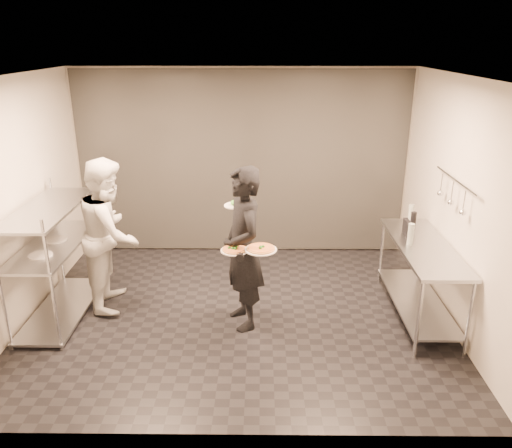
{
  "coord_description": "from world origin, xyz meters",
  "views": [
    {
      "loc": [
        0.28,
        -5.35,
        3.17
      ],
      "look_at": [
        0.23,
        0.19,
        1.1
      ],
      "focal_mm": 35.0,
      "sensor_mm": 36.0,
      "label": 1
    }
  ],
  "objects_px": {
    "bottle_clear": "(411,213)",
    "pizza_plate_far": "(261,249)",
    "chef": "(111,233)",
    "bottle_dark": "(413,221)",
    "prep_counter": "(421,268)",
    "pizza_plate_near": "(235,250)",
    "salad_plate": "(236,204)",
    "pass_rack": "(54,255)",
    "waiter": "(243,249)",
    "bottle_green": "(411,234)",
    "pos_monitor": "(407,228)"
  },
  "relations": [
    {
      "from": "bottle_clear",
      "to": "pizza_plate_far",
      "type": "bearing_deg",
      "value": -147.2
    },
    {
      "from": "chef",
      "to": "bottle_dark",
      "type": "xyz_separation_m",
      "value": [
        3.73,
        0.19,
        0.1
      ]
    },
    {
      "from": "prep_counter",
      "to": "chef",
      "type": "relative_size",
      "value": 0.96
    },
    {
      "from": "pizza_plate_near",
      "to": "salad_plate",
      "type": "relative_size",
      "value": 1.1
    },
    {
      "from": "prep_counter",
      "to": "salad_plate",
      "type": "relative_size",
      "value": 6.55
    },
    {
      "from": "pizza_plate_near",
      "to": "salad_plate",
      "type": "distance_m",
      "value": 0.63
    },
    {
      "from": "pass_rack",
      "to": "pizza_plate_far",
      "type": "height_order",
      "value": "pass_rack"
    },
    {
      "from": "pizza_plate_far",
      "to": "salad_plate",
      "type": "bearing_deg",
      "value": 116.83
    },
    {
      "from": "prep_counter",
      "to": "pizza_plate_near",
      "type": "relative_size",
      "value": 5.95
    },
    {
      "from": "prep_counter",
      "to": "waiter",
      "type": "distance_m",
      "value": 2.13
    },
    {
      "from": "chef",
      "to": "pizza_plate_far",
      "type": "xyz_separation_m",
      "value": [
        1.84,
        -0.75,
        0.13
      ]
    },
    {
      "from": "pizza_plate_near",
      "to": "bottle_green",
      "type": "height_order",
      "value": "bottle_green"
    },
    {
      "from": "waiter",
      "to": "bottle_clear",
      "type": "height_order",
      "value": "waiter"
    },
    {
      "from": "pass_rack",
      "to": "waiter",
      "type": "bearing_deg",
      "value": -5.25
    },
    {
      "from": "bottle_green",
      "to": "pass_rack",
      "type": "bearing_deg",
      "value": -179.77
    },
    {
      "from": "chef",
      "to": "waiter",
      "type": "bearing_deg",
      "value": -111.71
    },
    {
      "from": "chef",
      "to": "salad_plate",
      "type": "xyz_separation_m",
      "value": [
        1.55,
        -0.17,
        0.44
      ]
    },
    {
      "from": "chef",
      "to": "salad_plate",
      "type": "distance_m",
      "value": 1.62
    },
    {
      "from": "pass_rack",
      "to": "pizza_plate_near",
      "type": "height_order",
      "value": "pass_rack"
    },
    {
      "from": "prep_counter",
      "to": "salad_plate",
      "type": "xyz_separation_m",
      "value": [
        -2.18,
        0.11,
        0.75
      ]
    },
    {
      "from": "pizza_plate_far",
      "to": "salad_plate",
      "type": "xyz_separation_m",
      "value": [
        -0.29,
        0.57,
        0.31
      ]
    },
    {
      "from": "bottle_green",
      "to": "bottle_dark",
      "type": "height_order",
      "value": "bottle_green"
    },
    {
      "from": "waiter",
      "to": "chef",
      "type": "height_order",
      "value": "waiter"
    },
    {
      "from": "waiter",
      "to": "bottle_green",
      "type": "height_order",
      "value": "waiter"
    },
    {
      "from": "pos_monitor",
      "to": "bottle_dark",
      "type": "bearing_deg",
      "value": 57.1
    },
    {
      "from": "prep_counter",
      "to": "pos_monitor",
      "type": "relative_size",
      "value": 7.04
    },
    {
      "from": "waiter",
      "to": "bottle_dark",
      "type": "xyz_separation_m",
      "value": [
        2.09,
        0.68,
        0.09
      ]
    },
    {
      "from": "pizza_plate_far",
      "to": "bottle_clear",
      "type": "distance_m",
      "value": 2.33
    },
    {
      "from": "prep_counter",
      "to": "bottle_dark",
      "type": "distance_m",
      "value": 0.63
    },
    {
      "from": "waiter",
      "to": "bottle_dark",
      "type": "relative_size",
      "value": 7.99
    },
    {
      "from": "chef",
      "to": "bottle_dark",
      "type": "bearing_deg",
      "value": -92.03
    },
    {
      "from": "pizza_plate_near",
      "to": "chef",
      "type": "bearing_deg",
      "value": 155.65
    },
    {
      "from": "prep_counter",
      "to": "bottle_dark",
      "type": "relative_size",
      "value": 7.6
    },
    {
      "from": "pos_monitor",
      "to": "bottle_dark",
      "type": "distance_m",
      "value": 0.21
    },
    {
      "from": "chef",
      "to": "pizza_plate_near",
      "type": "xyz_separation_m",
      "value": [
        1.55,
        -0.7,
        0.1
      ]
    },
    {
      "from": "pizza_plate_near",
      "to": "bottle_dark",
      "type": "relative_size",
      "value": 1.28
    },
    {
      "from": "pass_rack",
      "to": "bottle_clear",
      "type": "bearing_deg",
      "value": 10.33
    },
    {
      "from": "pass_rack",
      "to": "bottle_dark",
      "type": "distance_m",
      "value": 4.36
    },
    {
      "from": "pos_monitor",
      "to": "bottle_green",
      "type": "relative_size",
      "value": 1.0
    },
    {
      "from": "pizza_plate_near",
      "to": "pizza_plate_far",
      "type": "xyz_separation_m",
      "value": [
        0.28,
        -0.04,
        0.03
      ]
    },
    {
      "from": "waiter",
      "to": "pos_monitor",
      "type": "distance_m",
      "value": 2.04
    },
    {
      "from": "pos_monitor",
      "to": "salad_plate",
      "type": "bearing_deg",
      "value": -173.99
    },
    {
      "from": "waiter",
      "to": "pos_monitor",
      "type": "xyz_separation_m",
      "value": [
        1.98,
        0.51,
        0.07
      ]
    },
    {
      "from": "chef",
      "to": "bottle_green",
      "type": "bearing_deg",
      "value": -99.27
    },
    {
      "from": "pos_monitor",
      "to": "bottle_dark",
      "type": "height_order",
      "value": "bottle_dark"
    },
    {
      "from": "bottle_clear",
      "to": "pizza_plate_near",
      "type": "bearing_deg",
      "value": -151.51
    },
    {
      "from": "prep_counter",
      "to": "pos_monitor",
      "type": "height_order",
      "value": "pos_monitor"
    },
    {
      "from": "salad_plate",
      "to": "pizza_plate_far",
      "type": "bearing_deg",
      "value": -63.17
    },
    {
      "from": "pass_rack",
      "to": "pizza_plate_near",
      "type": "distance_m",
      "value": 2.21
    },
    {
      "from": "bottle_green",
      "to": "pos_monitor",
      "type": "bearing_deg",
      "value": 81.34
    }
  ]
}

